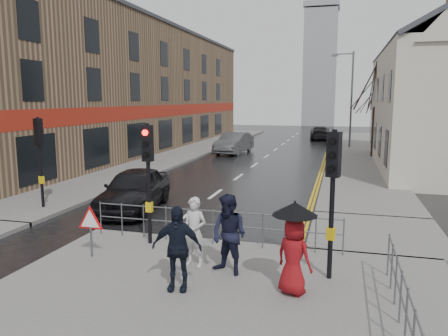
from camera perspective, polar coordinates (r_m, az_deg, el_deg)
The scene contains 23 objects.
ground at distance 12.74m, azimuth -10.81°, elevation -10.37°, with size 120.00×120.00×0.00m, color black.
near_pavement at distance 8.68m, azimuth -2.59°, elevation -19.32°, with size 10.00×9.00×0.14m, color #605E5B.
left_pavement at distance 36.03m, azimuth -4.15°, elevation 2.38°, with size 4.00×44.00×0.14m, color #605E5B.
right_pavement at distance 36.03m, azimuth 16.90°, elevation 2.02°, with size 4.00×40.00×0.14m, color #605E5B.
pavement_bridge_right at distance 14.42m, azimuth 19.26°, elevation -8.13°, with size 4.00×4.20×0.14m, color #605E5B.
building_left_terrace at distance 37.10m, azimuth -12.93°, elevation 10.00°, with size 8.00×42.00×10.00m, color #88684E.
church_tower at distance 73.04m, azimuth 12.41°, elevation 12.54°, with size 5.00×5.00×18.00m, color gray.
traffic_signal_near_left at distance 12.25m, azimuth -9.90°, elevation 0.73°, with size 0.28×0.27×3.40m.
traffic_signal_near_right at distance 9.92m, azimuth 14.03°, elevation -1.32°, with size 0.34×0.33×3.40m.
traffic_signal_far_left at distance 17.63m, azimuth -22.97°, elevation 2.63°, with size 0.34×0.33×3.40m.
guard_railing_front at distance 12.33m, azimuth -1.45°, elevation -6.68°, with size 7.14×0.04×1.00m.
guard_railing_side at distance 8.77m, azimuth 22.14°, elevation -14.12°, with size 0.04×4.54×1.00m.
warning_sign at distance 11.80m, azimuth -17.06°, elevation -6.88°, with size 0.80×0.07×1.35m.
street_lamp at distance 38.78m, azimuth 16.08°, elevation 9.39°, with size 1.83×0.25×8.00m.
tree_near at distance 32.86m, azimuth 19.22°, elevation 10.14°, with size 2.40×2.40×6.58m.
tree_far at distance 40.86m, azimuth 19.12°, elevation 8.81°, with size 2.40×2.40×5.64m.
pedestrian_a at distance 10.77m, azimuth -3.87°, elevation -8.30°, with size 0.62×0.41×1.70m, color #BBBCB8.
pedestrian_b at distance 10.22m, azimuth 0.66°, elevation -8.70°, with size 0.92×0.71×1.88m, color black.
pedestrian_with_umbrella at distance 9.28m, azimuth 9.13°, elevation -9.68°, with size 0.96×0.96×1.97m.
pedestrian_d at distance 9.47m, azimuth -6.18°, elevation -10.36°, with size 1.08×0.45×1.84m, color black.
car_parked at distance 16.94m, azimuth -11.68°, elevation -2.76°, with size 1.88×4.67×1.59m, color black.
car_mid at distance 34.04m, azimuth 1.30°, elevation 3.29°, with size 1.73×4.97×1.64m, color #414346.
car_far at distance 46.83m, azimuth 12.40°, elevation 4.49°, with size 1.97×4.83×1.40m, color black.
Camera 1 is at (5.36, -10.78, 4.18)m, focal length 35.00 mm.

